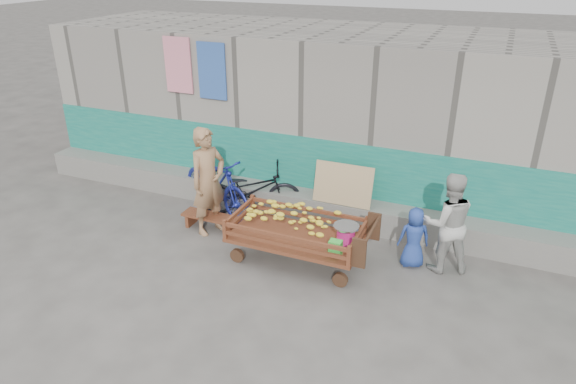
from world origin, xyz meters
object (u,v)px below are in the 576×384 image
at_px(bench, 211,219).
at_px(woman, 448,223).
at_px(bicycle_dark, 251,190).
at_px(bicycle_blue, 216,185).
at_px(vendor_man, 208,181).
at_px(banana_cart, 294,225).
at_px(child, 414,238).

relative_size(bench, woman, 0.67).
height_order(woman, bicycle_dark, woman).
bearing_deg(bicycle_blue, bicycle_dark, -47.47).
bearing_deg(vendor_man, banana_cart, -80.31).
xyz_separation_m(vendor_man, bicycle_dark, (0.35, 0.82, -0.44)).
bearing_deg(banana_cart, child, 19.30).
height_order(banana_cart, child, child).
relative_size(banana_cart, bench, 2.10).
relative_size(vendor_man, bicycle_blue, 0.99).
height_order(banana_cart, bicycle_dark, bicycle_dark).
distance_m(bicycle_dark, bicycle_blue, 0.62).
distance_m(banana_cart, bench, 1.77).
xyz_separation_m(child, bicycle_dark, (-2.98, 0.56, -0.00)).
relative_size(banana_cart, bicycle_dark, 1.20).
distance_m(banana_cart, bicycle_dark, 1.74).
bearing_deg(banana_cart, bench, 167.08).
distance_m(bench, bicycle_dark, 0.90).
relative_size(vendor_man, woman, 1.19).
height_order(bench, woman, woman).
height_order(child, bicycle_blue, bicycle_blue).
height_order(woman, bicycle_blue, woman).
bearing_deg(bicycle_blue, vendor_man, -135.11).
xyz_separation_m(vendor_man, child, (3.33, 0.26, -0.44)).
bearing_deg(woman, bench, -17.55).
xyz_separation_m(bench, woman, (3.79, 0.29, 0.58)).
bearing_deg(bench, child, 3.51).
relative_size(vendor_man, child, 1.93).
bearing_deg(child, bicycle_dark, -31.98).
relative_size(vendor_man, bicycle_dark, 1.02).
bearing_deg(banana_cart, vendor_man, 168.65).
relative_size(banana_cart, child, 2.28).
relative_size(child, bicycle_blue, 0.51).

